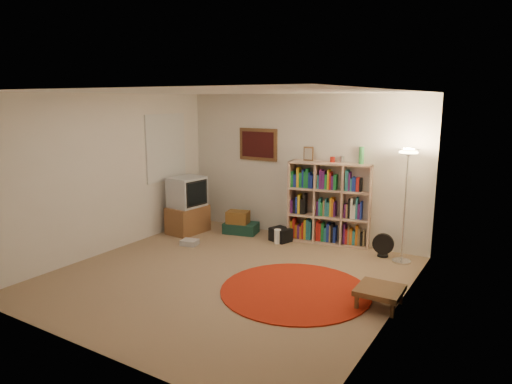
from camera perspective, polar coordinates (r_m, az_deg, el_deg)
room at (r=6.14m, az=-3.91°, el=0.74°), size 4.54×4.54×2.54m
bookshelf at (r=7.80m, az=9.08°, el=-1.49°), size 1.43×0.62×1.66m
floor_lamp at (r=6.95m, az=18.41°, el=2.82°), size 0.42×0.42×1.72m
floor_fan at (r=7.38m, az=15.60°, el=-6.42°), size 0.33×0.19×0.37m
tv_stand at (r=8.41m, az=-8.56°, el=-1.74°), size 0.56×0.75×1.03m
dvd_box at (r=7.79m, az=-8.29°, el=-6.25°), size 0.31×0.28×0.09m
suitcase at (r=8.37m, az=-1.89°, el=-4.50°), size 0.67×0.51×0.19m
wicker_basket at (r=8.30m, az=-2.28°, el=-3.16°), size 0.45×0.37×0.22m
duffel_bag at (r=7.91m, az=3.11°, el=-5.33°), size 0.40×0.36×0.23m
paper_towel at (r=7.78m, az=2.71°, el=-5.56°), size 0.14×0.14×0.24m
red_rug at (r=5.98m, az=4.93°, el=-12.17°), size 1.92×1.92×0.02m
side_table at (r=5.67m, az=15.19°, el=-11.83°), size 0.53×0.53×0.24m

